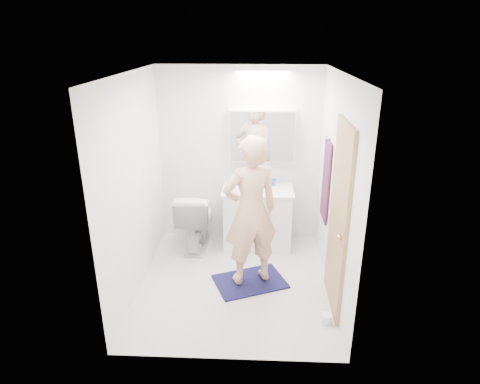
# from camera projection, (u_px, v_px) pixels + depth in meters

# --- Properties ---
(floor) EXTENTS (2.50, 2.50, 0.00)m
(floor) POSITION_uv_depth(u_px,v_px,m) (235.00, 281.00, 4.90)
(floor) COLOR silver
(floor) RESTS_ON ground
(ceiling) EXTENTS (2.50, 2.50, 0.00)m
(ceiling) POSITION_uv_depth(u_px,v_px,m) (234.00, 73.00, 4.03)
(ceiling) COLOR white
(ceiling) RESTS_ON floor
(wall_back) EXTENTS (2.50, 0.00, 2.50)m
(wall_back) POSITION_uv_depth(u_px,v_px,m) (240.00, 156.00, 5.63)
(wall_back) COLOR white
(wall_back) RESTS_ON floor
(wall_front) EXTENTS (2.50, 0.00, 2.50)m
(wall_front) POSITION_uv_depth(u_px,v_px,m) (225.00, 242.00, 3.30)
(wall_front) COLOR white
(wall_front) RESTS_ON floor
(wall_left) EXTENTS (0.00, 2.50, 2.50)m
(wall_left) POSITION_uv_depth(u_px,v_px,m) (135.00, 186.00, 4.51)
(wall_left) COLOR white
(wall_left) RESTS_ON floor
(wall_right) EXTENTS (0.00, 2.50, 2.50)m
(wall_right) POSITION_uv_depth(u_px,v_px,m) (336.00, 189.00, 4.42)
(wall_right) COLOR white
(wall_right) RESTS_ON floor
(vanity_cabinet) EXTENTS (0.90, 0.55, 0.78)m
(vanity_cabinet) POSITION_uv_depth(u_px,v_px,m) (257.00, 218.00, 5.64)
(vanity_cabinet) COLOR white
(vanity_cabinet) RESTS_ON floor
(countertop) EXTENTS (0.95, 0.58, 0.04)m
(countertop) POSITION_uv_depth(u_px,v_px,m) (258.00, 190.00, 5.50)
(countertop) COLOR white
(countertop) RESTS_ON vanity_cabinet
(sink_basin) EXTENTS (0.36, 0.36, 0.03)m
(sink_basin) POSITION_uv_depth(u_px,v_px,m) (258.00, 187.00, 5.51)
(sink_basin) COLOR white
(sink_basin) RESTS_ON countertop
(faucet) EXTENTS (0.02, 0.02, 0.16)m
(faucet) POSITION_uv_depth(u_px,v_px,m) (258.00, 178.00, 5.66)
(faucet) COLOR silver
(faucet) RESTS_ON countertop
(medicine_cabinet) EXTENTS (0.88, 0.14, 0.70)m
(medicine_cabinet) POSITION_uv_depth(u_px,v_px,m) (262.00, 136.00, 5.44)
(medicine_cabinet) COLOR white
(medicine_cabinet) RESTS_ON wall_back
(mirror_panel) EXTENTS (0.84, 0.01, 0.66)m
(mirror_panel) POSITION_uv_depth(u_px,v_px,m) (262.00, 137.00, 5.37)
(mirror_panel) COLOR silver
(mirror_panel) RESTS_ON medicine_cabinet
(toilet) EXTENTS (0.48, 0.82, 0.82)m
(toilet) POSITION_uv_depth(u_px,v_px,m) (196.00, 219.00, 5.56)
(toilet) COLOR white
(toilet) RESTS_ON floor
(bath_rug) EXTENTS (0.95, 0.81, 0.02)m
(bath_rug) POSITION_uv_depth(u_px,v_px,m) (250.00, 281.00, 4.87)
(bath_rug) COLOR #13143C
(bath_rug) RESTS_ON floor
(person) EXTENTS (0.75, 0.63, 1.74)m
(person) POSITION_uv_depth(u_px,v_px,m) (251.00, 212.00, 4.55)
(person) COLOR tan
(person) RESTS_ON bath_rug
(door) EXTENTS (0.04, 0.80, 2.00)m
(door) POSITION_uv_depth(u_px,v_px,m) (339.00, 220.00, 4.16)
(door) COLOR #A67B53
(door) RESTS_ON wall_right
(door_knob) EXTENTS (0.06, 0.06, 0.06)m
(door_knob) POSITION_uv_depth(u_px,v_px,m) (340.00, 238.00, 3.90)
(door_knob) COLOR gold
(door_knob) RESTS_ON door
(towel) EXTENTS (0.02, 0.42, 1.00)m
(towel) POSITION_uv_depth(u_px,v_px,m) (326.00, 181.00, 4.97)
(towel) COLOR #111D37
(towel) RESTS_ON wall_right
(towel_hook) EXTENTS (0.07, 0.02, 0.02)m
(towel_hook) POSITION_uv_depth(u_px,v_px,m) (328.00, 139.00, 4.78)
(towel_hook) COLOR silver
(towel_hook) RESTS_ON wall_right
(soap_bottle_a) EXTENTS (0.10, 0.10, 0.22)m
(soap_bottle_a) POSITION_uv_depth(u_px,v_px,m) (240.00, 177.00, 5.60)
(soap_bottle_a) COLOR tan
(soap_bottle_a) RESTS_ON countertop
(soap_bottle_b) EXTENTS (0.11, 0.11, 0.18)m
(soap_bottle_b) POSITION_uv_depth(u_px,v_px,m) (244.00, 178.00, 5.63)
(soap_bottle_b) COLOR #5777BA
(soap_bottle_b) RESTS_ON countertop
(toothbrush_cup) EXTENTS (0.11, 0.11, 0.09)m
(toothbrush_cup) POSITION_uv_depth(u_px,v_px,m) (273.00, 182.00, 5.61)
(toothbrush_cup) COLOR #3861AA
(toothbrush_cup) RESTS_ON countertop
(toilet_paper_roll) EXTENTS (0.11, 0.11, 0.10)m
(toilet_paper_roll) POSITION_uv_depth(u_px,v_px,m) (326.00, 319.00, 4.18)
(toilet_paper_roll) COLOR white
(toilet_paper_roll) RESTS_ON floor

